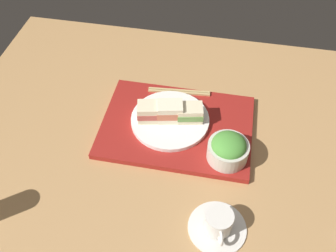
% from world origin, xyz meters
% --- Properties ---
extents(ground_plane, '(1.40, 1.00, 0.03)m').
position_xyz_m(ground_plane, '(0.00, 0.00, -0.01)').
color(ground_plane, tan).
extents(serving_tray, '(0.45, 0.32, 0.02)m').
position_xyz_m(serving_tray, '(0.01, -0.02, 0.01)').
color(serving_tray, maroon).
rests_on(serving_tray, ground_plane).
extents(sandwich_plate, '(0.24, 0.24, 0.01)m').
position_xyz_m(sandwich_plate, '(0.03, -0.03, 0.03)').
color(sandwich_plate, white).
rests_on(sandwich_plate, serving_tray).
extents(sandwich_near, '(0.08, 0.07, 0.05)m').
position_xyz_m(sandwich_near, '(-0.02, -0.04, 0.06)').
color(sandwich_near, beige).
rests_on(sandwich_near, sandwich_plate).
extents(sandwich_middle, '(0.09, 0.07, 0.06)m').
position_xyz_m(sandwich_middle, '(0.03, -0.03, 0.06)').
color(sandwich_middle, '#EFE5C1').
rests_on(sandwich_middle, sandwich_plate).
extents(sandwich_far, '(0.08, 0.07, 0.06)m').
position_xyz_m(sandwich_far, '(0.09, -0.02, 0.06)').
color(sandwich_far, beige).
rests_on(sandwich_far, sandwich_plate).
extents(salad_bowl, '(0.11, 0.11, 0.08)m').
position_xyz_m(salad_bowl, '(-0.15, 0.07, 0.06)').
color(salad_bowl, beige).
rests_on(salad_bowl, serving_tray).
extents(chopsticks_pair, '(0.20, 0.03, 0.01)m').
position_xyz_m(chopsticks_pair, '(0.03, -0.16, 0.02)').
color(chopsticks_pair, tan).
rests_on(chopsticks_pair, serving_tray).
extents(coffee_cup, '(0.15, 0.15, 0.07)m').
position_xyz_m(coffee_cup, '(-0.14, 0.28, 0.03)').
color(coffee_cup, silver).
rests_on(coffee_cup, ground_plane).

